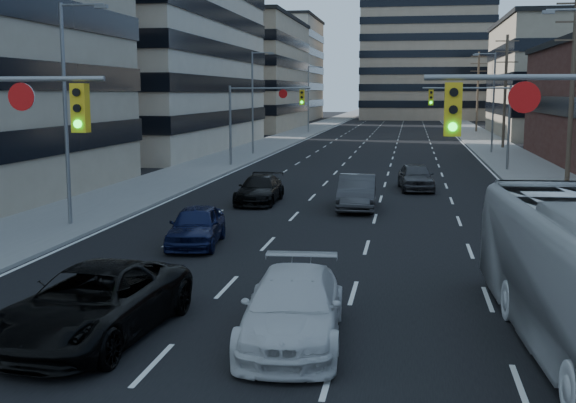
# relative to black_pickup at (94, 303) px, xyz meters

# --- Properties ---
(road_surface) EXTENTS (18.00, 300.00, 0.02)m
(road_surface) POSITION_rel_black_pickup_xyz_m (3.66, 122.63, -0.80)
(road_surface) COLOR black
(road_surface) RESTS_ON ground
(sidewalk_left) EXTENTS (5.00, 300.00, 0.15)m
(sidewalk_left) POSITION_rel_black_pickup_xyz_m (-7.84, 122.63, -0.74)
(sidewalk_left) COLOR slate
(sidewalk_left) RESTS_ON ground
(sidewalk_right) EXTENTS (5.00, 300.00, 0.15)m
(sidewalk_right) POSITION_rel_black_pickup_xyz_m (15.16, 122.63, -0.74)
(sidewalk_right) COLOR slate
(sidewalk_right) RESTS_ON ground
(office_left_mid) EXTENTS (26.00, 34.00, 28.00)m
(office_left_mid) POSITION_rel_black_pickup_xyz_m (-23.34, 52.63, 13.19)
(office_left_mid) COLOR #ADA089
(office_left_mid) RESTS_ON ground
(office_left_far) EXTENTS (20.00, 30.00, 16.00)m
(office_left_far) POSITION_rel_black_pickup_xyz_m (-20.34, 92.63, 7.19)
(office_left_far) COLOR gray
(office_left_far) RESTS_ON ground
(bg_block_left) EXTENTS (24.00, 24.00, 20.00)m
(bg_block_left) POSITION_rel_black_pickup_xyz_m (-24.34, 132.63, 9.19)
(bg_block_left) COLOR #ADA089
(bg_block_left) RESTS_ON ground
(bg_block_right) EXTENTS (22.00, 22.00, 12.00)m
(bg_block_right) POSITION_rel_black_pickup_xyz_m (35.66, 122.63, 5.19)
(bg_block_right) COLOR gray
(bg_block_right) RESTS_ON ground
(signal_far_left) EXTENTS (6.09, 0.33, 6.00)m
(signal_far_left) POSITION_rel_black_pickup_xyz_m (-4.02, 37.63, 3.49)
(signal_far_left) COLOR slate
(signal_far_left) RESTS_ON ground
(signal_far_right) EXTENTS (6.09, 0.33, 6.00)m
(signal_far_right) POSITION_rel_black_pickup_xyz_m (11.35, 37.63, 3.49)
(signal_far_right) COLOR slate
(signal_far_right) RESTS_ON ground
(utility_pole_block) EXTENTS (2.20, 0.28, 11.00)m
(utility_pole_block) POSITION_rel_black_pickup_xyz_m (15.86, 28.63, 4.96)
(utility_pole_block) COLOR #4C3D2D
(utility_pole_block) RESTS_ON ground
(utility_pole_midblock) EXTENTS (2.20, 0.28, 11.00)m
(utility_pole_midblock) POSITION_rel_black_pickup_xyz_m (15.86, 58.63, 4.96)
(utility_pole_midblock) COLOR #4C3D2D
(utility_pole_midblock) RESTS_ON ground
(utility_pole_distant) EXTENTS (2.20, 0.28, 11.00)m
(utility_pole_distant) POSITION_rel_black_pickup_xyz_m (15.86, 88.63, 4.96)
(utility_pole_distant) COLOR #4C3D2D
(utility_pole_distant) RESTS_ON ground
(streetlight_left_near) EXTENTS (2.03, 0.22, 9.00)m
(streetlight_left_near) POSITION_rel_black_pickup_xyz_m (-6.68, 12.63, 4.24)
(streetlight_left_near) COLOR slate
(streetlight_left_near) RESTS_ON ground
(streetlight_left_mid) EXTENTS (2.03, 0.22, 9.00)m
(streetlight_left_mid) POSITION_rel_black_pickup_xyz_m (-6.68, 47.63, 4.24)
(streetlight_left_mid) COLOR slate
(streetlight_left_mid) RESTS_ON ground
(streetlight_left_far) EXTENTS (2.03, 0.22, 9.00)m
(streetlight_left_far) POSITION_rel_black_pickup_xyz_m (-6.68, 82.63, 4.24)
(streetlight_left_far) COLOR slate
(streetlight_left_far) RESTS_ON ground
(streetlight_right_far) EXTENTS (2.03, 0.22, 9.00)m
(streetlight_right_far) POSITION_rel_black_pickup_xyz_m (14.00, 52.63, 4.24)
(streetlight_right_far) COLOR slate
(streetlight_right_far) RESTS_ON ground
(black_pickup) EXTENTS (3.17, 6.06, 1.63)m
(black_pickup) POSITION_rel_black_pickup_xyz_m (0.00, 0.00, 0.00)
(black_pickup) COLOR black
(black_pickup) RESTS_ON ground
(white_van) EXTENTS (2.53, 5.44, 1.54)m
(white_van) POSITION_rel_black_pickup_xyz_m (4.44, 0.53, -0.05)
(white_van) COLOR silver
(white_van) RESTS_ON ground
(sedan_blue) EXTENTS (2.19, 4.46, 1.46)m
(sedan_blue) POSITION_rel_black_pickup_xyz_m (-0.64, 9.98, -0.08)
(sedan_blue) COLOR #0D1335
(sedan_blue) RESTS_ON ground
(sedan_grey_center) EXTENTS (1.89, 4.98, 1.62)m
(sedan_grey_center) POSITION_rel_black_pickup_xyz_m (4.47, 19.23, -0.00)
(sedan_grey_center) COLOR #343437
(sedan_grey_center) RESTS_ON ground
(sedan_black_far) EXTENTS (1.95, 4.75, 1.38)m
(sedan_black_far) POSITION_rel_black_pickup_xyz_m (-0.47, 20.29, -0.13)
(sedan_black_far) COLOR black
(sedan_black_far) RESTS_ON ground
(sedan_grey_right) EXTENTS (2.26, 4.69, 1.55)m
(sedan_grey_right) POSITION_rel_black_pickup_xyz_m (7.26, 26.55, -0.04)
(sedan_grey_right) COLOR #38383B
(sedan_grey_right) RESTS_ON ground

